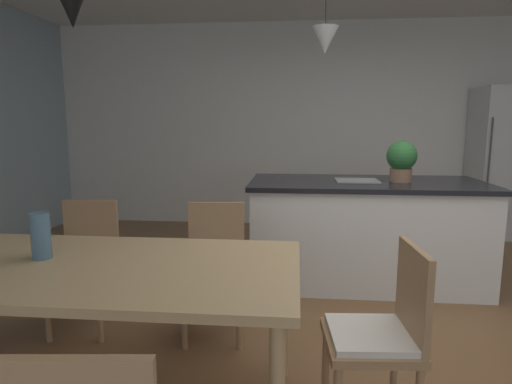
# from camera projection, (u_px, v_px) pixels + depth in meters

# --- Properties ---
(ground_plane) EXTENTS (10.00, 8.40, 0.04)m
(ground_plane) POSITION_uv_depth(u_px,v_px,m) (415.00, 345.00, 2.78)
(ground_plane) COLOR brown
(wall_back_kitchen) EXTENTS (10.00, 0.12, 2.70)m
(wall_back_kitchen) POSITION_uv_depth(u_px,v_px,m) (356.00, 126.00, 5.77)
(wall_back_kitchen) COLOR white
(wall_back_kitchen) RESTS_ON ground_plane
(dining_table) EXTENTS (1.99, 0.95, 0.75)m
(dining_table) POSITION_uv_depth(u_px,v_px,m) (87.00, 277.00, 2.02)
(dining_table) COLOR tan
(dining_table) RESTS_ON ground_plane
(chair_kitchen_end) EXTENTS (0.43, 0.43, 0.87)m
(chair_kitchen_end) POSITION_uv_depth(u_px,v_px,m) (382.00, 332.00, 1.93)
(chair_kitchen_end) COLOR #A87F56
(chair_kitchen_end) RESTS_ON ground_plane
(chair_far_left) EXTENTS (0.43, 0.43, 0.87)m
(chair_far_left) POSITION_uv_depth(u_px,v_px,m) (85.00, 261.00, 2.93)
(chair_far_left) COLOR #A87F56
(chair_far_left) RESTS_ON ground_plane
(chair_far_right) EXTENTS (0.43, 0.43, 0.87)m
(chair_far_right) POSITION_uv_depth(u_px,v_px,m) (215.00, 265.00, 2.84)
(chair_far_right) COLOR #A87F56
(chair_far_right) RESTS_ON ground_plane
(kitchen_island) EXTENTS (2.00, 0.94, 0.91)m
(kitchen_island) POSITION_uv_depth(u_px,v_px,m) (365.00, 231.00, 3.79)
(kitchen_island) COLOR white
(kitchen_island) RESTS_ON ground_plane
(refrigerator) EXTENTS (0.71, 0.67, 1.82)m
(refrigerator) POSITION_uv_depth(u_px,v_px,m) (504.00, 163.00, 5.28)
(refrigerator) COLOR silver
(refrigerator) RESTS_ON ground_plane
(pendant_over_island_main) EXTENTS (0.22, 0.22, 0.74)m
(pendant_over_island_main) POSITION_uv_depth(u_px,v_px,m) (325.00, 40.00, 3.56)
(pendant_over_island_main) COLOR black
(potted_plant_on_island) EXTENTS (0.25, 0.25, 0.35)m
(potted_plant_on_island) POSITION_uv_depth(u_px,v_px,m) (402.00, 159.00, 3.66)
(potted_plant_on_island) COLOR #8C664C
(potted_plant_on_island) RESTS_ON kitchen_island
(vase_on_dining_table) EXTENTS (0.09, 0.09, 0.22)m
(vase_on_dining_table) POSITION_uv_depth(u_px,v_px,m) (41.00, 236.00, 2.07)
(vase_on_dining_table) COLOR slate
(vase_on_dining_table) RESTS_ON dining_table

